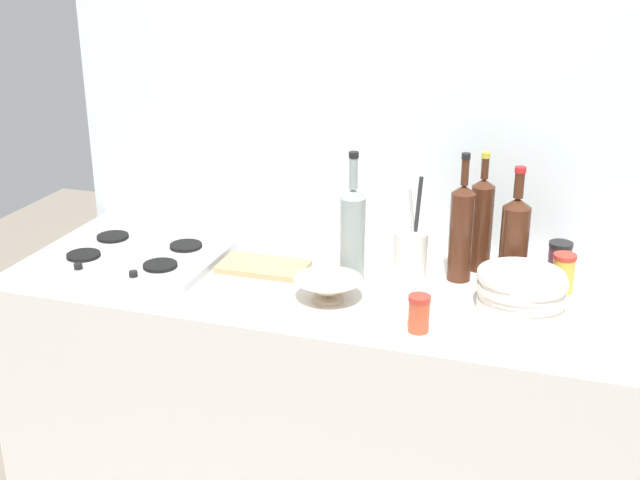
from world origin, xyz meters
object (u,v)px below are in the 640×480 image
Objects in this scene: plate_stack at (521,291)px; wine_bottle_mid_left at (353,232)px; butter_dish at (407,294)px; condiment_jar_front at (563,273)px; stovetop_hob at (136,255)px; wine_bottle_mid_right at (481,223)px; condiment_jar_rear at (419,313)px; condiment_jar_spare at (559,260)px; wine_bottle_rightmost at (514,238)px; utensil_crock at (410,253)px; mixing_bowl at (328,288)px; wine_bottle_leftmost at (461,231)px.

wine_bottle_mid_left reaches higher than plate_stack.
condiment_jar_front reaches higher than butter_dish.
stovetop_hob is 2.17× the size of plate_stack.
condiment_jar_rear is (-0.09, -0.45, -0.09)m from wine_bottle_mid_right.
butter_dish is 1.54× the size of condiment_jar_spare.
condiment_jar_rear reaches higher than stovetop_hob.
condiment_jar_front is (1.24, 0.15, 0.04)m from stovetop_hob.
condiment_jar_rear is at bearing -132.48° from condiment_jar_front.
condiment_jar_rear is at bearing -115.64° from wine_bottle_rightmost.
wine_bottle_mid_right is 0.27m from condiment_jar_front.
butter_dish is at bearing -134.61° from wine_bottle_rightmost.
wine_bottle_rightmost is at bearing 16.18° from wine_bottle_mid_left.
condiment_jar_spare is (0.31, 0.45, 0.01)m from condiment_jar_rear.
wine_bottle_mid_left is at bearing 146.07° from butter_dish.
condiment_jar_spare is at bearing 16.08° from utensil_crock.
mixing_bowl is at bearing -169.97° from butter_dish.
stovetop_hob is 1.14m from plate_stack.
stovetop_hob is 1.36× the size of wine_bottle_mid_left.
wine_bottle_mid_right is at bearing 44.49° from mixing_bowl.
stovetop_hob is 4.70× the size of condiment_jar_spare.
utensil_crock is (-0.03, 0.20, 0.04)m from butter_dish.
condiment_jar_front is at bearing 23.24° from mixing_bowl.
butter_dish is 0.45m from condiment_jar_front.
condiment_jar_rear is (0.91, -0.20, 0.04)m from stovetop_hob.
condiment_jar_front reaches higher than plate_stack.
condiment_jar_spare is at bearing 39.94° from butter_dish.
wine_bottle_leftmost is at bearing 141.39° from plate_stack.
butter_dish is (0.21, 0.04, -0.00)m from mixing_bowl.
condiment_jar_spare is (1.22, 0.25, 0.04)m from stovetop_hob.
condiment_jar_front is (0.10, 0.15, 0.00)m from plate_stack.
condiment_jar_front is at bearing -12.82° from wine_bottle_rightmost.
wine_bottle_mid_right is at bearing 120.56° from plate_stack.
wine_bottle_rightmost is 0.44m from condiment_jar_rear.
wine_bottle_mid_right reaches higher than mixing_bowl.
wine_bottle_mid_left is 3.44× the size of condiment_jar_spare.
butter_dish is 1.74× the size of condiment_jar_rear.
wine_bottle_mid_right is at bearing 13.87° from stovetop_hob.
condiment_jar_rear is at bearing -46.99° from wine_bottle_mid_left.
butter_dish is at bearing -80.32° from utensil_crock.
mixing_bowl is (0.64, -0.10, 0.02)m from stovetop_hob.
wine_bottle_mid_right is at bearing 65.86° from wine_bottle_leftmost.
condiment_jar_spare is at bearing 31.03° from mixing_bowl.
condiment_jar_rear is (0.27, -0.10, 0.01)m from mixing_bowl.
plate_stack is (1.14, 0.00, 0.04)m from stovetop_hob.
condiment_jar_rear is (0.09, -0.33, -0.02)m from utensil_crock.
wine_bottle_mid_right is at bearing 32.65° from utensil_crock.
wine_bottle_mid_right reaches higher than condiment_jar_spare.
condiment_jar_spare reaches higher than plate_stack.
plate_stack is 0.30m from butter_dish.
condiment_jar_spare is (0.37, 0.31, 0.02)m from butter_dish.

